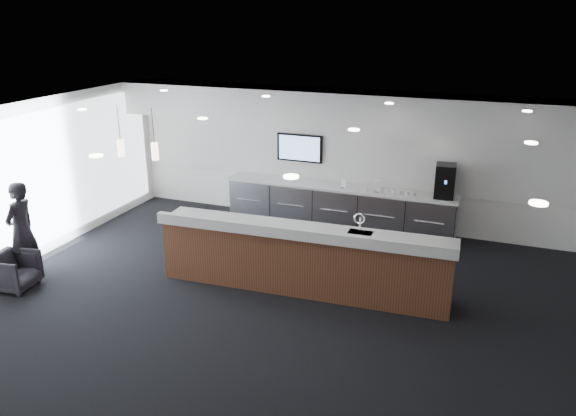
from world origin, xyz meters
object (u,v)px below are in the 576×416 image
at_px(coffee_machine, 445,181).
at_px(armchair, 14,271).
at_px(lounge_guest, 21,230).
at_px(service_counter, 303,259).

distance_m(coffee_machine, armchair, 8.23).
distance_m(coffee_machine, lounge_guest, 8.07).
bearing_deg(lounge_guest, service_counter, 98.16).
relative_size(service_counter, lounge_guest, 2.88).
relative_size(coffee_machine, armchair, 0.98).
bearing_deg(armchair, coffee_machine, -61.96).
bearing_deg(coffee_machine, armchair, -148.51).
height_order(coffee_machine, lounge_guest, lounge_guest).
bearing_deg(service_counter, armchair, -162.51).
height_order(armchair, lounge_guest, lounge_guest).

